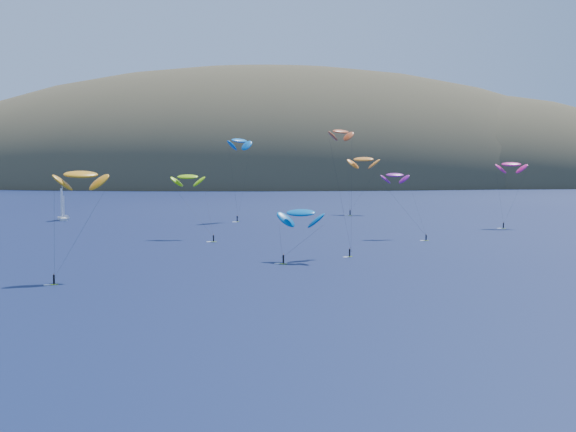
# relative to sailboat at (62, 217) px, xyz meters

# --- Properties ---
(ground) EXTENTS (2800.00, 2800.00, 0.00)m
(ground) POSITION_rel_sailboat_xyz_m (57.54, -188.28, -0.96)
(ground) COLOR black
(ground) RESTS_ON ground
(island) EXTENTS (730.00, 300.00, 210.00)m
(island) POSITION_rel_sailboat_xyz_m (96.94, 374.08, -11.70)
(island) COLOR #3D3526
(island) RESTS_ON ground
(sailboat) EXTENTS (9.90, 9.04, 11.82)m
(sailboat) POSITION_rel_sailboat_xyz_m (0.00, 0.00, 0.00)
(sailboat) COLOR silver
(sailboat) RESTS_ON ground
(kitesurfer_2) EXTENTS (9.77, 11.27, 20.11)m
(kitesurfer_2) POSITION_rel_sailboat_xyz_m (32.82, -128.62, 16.65)
(kitesurfer_2) COLOR #AAE219
(kitesurfer_2) RESTS_ON ground
(kitesurfer_3) EXTENTS (11.77, 13.17, 17.92)m
(kitesurfer_3) POSITION_rel_sailboat_xyz_m (45.66, -60.07, 14.62)
(kitesurfer_3) COLOR #AAE219
(kitesurfer_3) RESTS_ON ground
(kitesurfer_4) EXTENTS (10.39, 10.88, 28.85)m
(kitesurfer_4) POSITION_rel_sailboat_xyz_m (58.25, -4.96, 25.00)
(kitesurfer_4) COLOR #AAE219
(kitesurfer_4) RESTS_ON ground
(kitesurfer_5) EXTENTS (10.51, 9.54, 12.25)m
(kitesurfer_5) POSITION_rel_sailboat_xyz_m (71.45, -107.64, 8.62)
(kitesurfer_5) COLOR #AAE219
(kitesurfer_5) RESTS_ON ground
(kitesurfer_6) EXTENTS (10.63, 11.13, 18.05)m
(kitesurfer_6) POSITION_rel_sailboat_xyz_m (98.68, -61.65, 15.05)
(kitesurfer_6) COLOR #AAE219
(kitesurfer_6) RESTS_ON ground
(kitesurfer_8) EXTENTS (9.25, 7.67, 21.00)m
(kitesurfer_8) POSITION_rel_sailboat_xyz_m (138.43, -33.08, 17.55)
(kitesurfer_8) COLOR #AAE219
(kitesurfer_8) RESTS_ON ground
(kitesurfer_9) EXTENTS (7.05, 9.45, 27.82)m
(kitesurfer_9) POSITION_rel_sailboat_xyz_m (80.68, -96.07, 24.93)
(kitesurfer_9) COLOR #AAE219
(kitesurfer_9) RESTS_ON ground
(kitesurfer_11) EXTENTS (13.16, 14.49, 23.11)m
(kitesurfer_11) POSITION_rel_sailboat_xyz_m (103.06, 25.27, 18.93)
(kitesurfer_11) COLOR #AAE219
(kitesurfer_11) RESTS_ON ground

